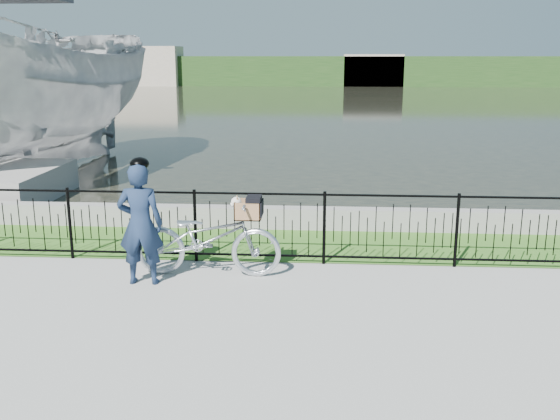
{
  "coord_description": "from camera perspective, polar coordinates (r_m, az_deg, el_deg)",
  "views": [
    {
      "loc": [
        0.95,
        -7.62,
        3.16
      ],
      "look_at": [
        0.36,
        1.0,
        1.0
      ],
      "focal_mm": 40.0,
      "sensor_mm": 36.0,
      "label": 1
    }
  ],
  "objects": [
    {
      "name": "boat_near",
      "position": [
        17.33,
        -22.16,
        9.86
      ],
      "size": [
        5.6,
        11.43,
        6.03
      ],
      "color": "#BBBBBB",
      "rests_on": "water"
    },
    {
      "name": "quay_wall",
      "position": [
        11.64,
        -0.9,
        -0.7
      ],
      "size": [
        60.0,
        0.3,
        0.4
      ],
      "primitive_type": "cube",
      "color": "gray",
      "rests_on": "ground"
    },
    {
      "name": "bicycle_rig",
      "position": [
        9.14,
        -6.55,
        -2.51
      ],
      "size": [
        2.14,
        0.75,
        1.21
      ],
      "color": "silver",
      "rests_on": "ground"
    },
    {
      "name": "grass_strip",
      "position": [
        10.74,
        -1.34,
        -3.06
      ],
      "size": [
        60.0,
        2.0,
        0.01
      ],
      "primitive_type": "cube",
      "color": "#396920",
      "rests_on": "ground"
    },
    {
      "name": "far_building_right",
      "position": [
        66.33,
        8.49,
        12.52
      ],
      "size": [
        6.0,
        3.0,
        3.2
      ],
      "primitive_type": "cube",
      "color": "#A79B86",
      "rests_on": "ground"
    },
    {
      "name": "far_treeline",
      "position": [
        67.65,
        3.19,
        12.59
      ],
      "size": [
        120.0,
        6.0,
        3.0
      ],
      "primitive_type": "cube",
      "color": "#244219",
      "rests_on": "ground"
    },
    {
      "name": "fence",
      "position": [
        9.62,
        -1.9,
        -1.56
      ],
      "size": [
        14.0,
        0.06,
        1.15
      ],
      "primitive_type": null,
      "color": "black",
      "rests_on": "ground"
    },
    {
      "name": "ground",
      "position": [
        8.3,
        -2.99,
        -8.35
      ],
      "size": [
        120.0,
        120.0,
        0.0
      ],
      "primitive_type": "plane",
      "color": "gray",
      "rests_on": "ground"
    },
    {
      "name": "far_building_left",
      "position": [
        68.31,
        -12.5,
        12.73
      ],
      "size": [
        8.0,
        4.0,
        4.0
      ],
      "primitive_type": "cube",
      "color": "#A79B86",
      "rests_on": "ground"
    },
    {
      "name": "water",
      "position": [
        40.75,
        2.61,
        9.56
      ],
      "size": [
        120.0,
        120.0,
        0.0
      ],
      "primitive_type": "plane",
      "color": "#26271D",
      "rests_on": "ground"
    },
    {
      "name": "cyclist",
      "position": [
        8.88,
        -12.66,
        -1.11
      ],
      "size": [
        0.65,
        0.45,
        1.8
      ],
      "color": "#16253F",
      "rests_on": "ground"
    }
  ]
}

